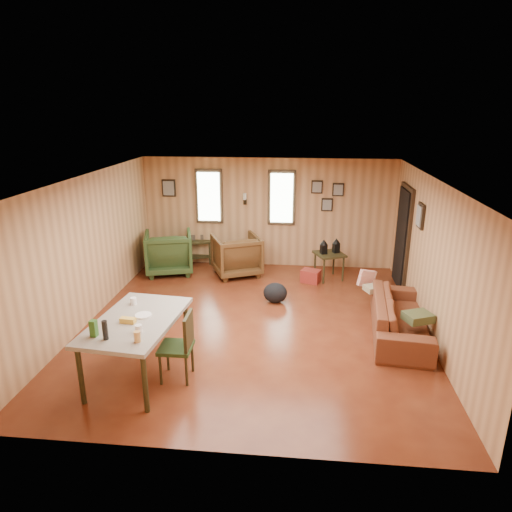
# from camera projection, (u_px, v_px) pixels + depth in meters

# --- Properties ---
(room) EXTENTS (5.54, 6.04, 2.44)m
(room) POSITION_uv_depth(u_px,v_px,m) (266.00, 250.00, 7.46)
(room) COLOR maroon
(room) RESTS_ON ground
(sofa) EXTENTS (0.82, 2.13, 0.81)m
(sofa) POSITION_uv_depth(u_px,v_px,m) (401.00, 311.00, 7.11)
(sofa) COLOR brown
(sofa) RESTS_ON ground
(recliner_brown) EXTENTS (1.19, 1.17, 0.95)m
(recliner_brown) POSITION_uv_depth(u_px,v_px,m) (237.00, 253.00, 9.66)
(recliner_brown) COLOR #523418
(recliner_brown) RESTS_ON ground
(recliner_green) EXTENTS (1.17, 1.13, 0.99)m
(recliner_green) POSITION_uv_depth(u_px,v_px,m) (169.00, 250.00, 9.78)
(recliner_green) COLOR #2D421E
(recliner_green) RESTS_ON ground
(end_table) EXTENTS (0.66, 0.64, 0.67)m
(end_table) POSITION_uv_depth(u_px,v_px,m) (199.00, 247.00, 10.43)
(end_table) COLOR #322D16
(end_table) RESTS_ON ground
(side_table) EXTENTS (0.71, 0.71, 0.87)m
(side_table) POSITION_uv_depth(u_px,v_px,m) (330.00, 252.00, 9.37)
(side_table) COLOR #322D16
(side_table) RESTS_ON ground
(cooler) EXTENTS (0.44, 0.37, 0.26)m
(cooler) POSITION_uv_depth(u_px,v_px,m) (311.00, 276.00, 9.33)
(cooler) COLOR maroon
(cooler) RESTS_ON ground
(backpack) EXTENTS (0.52, 0.45, 0.38)m
(backpack) POSITION_uv_depth(u_px,v_px,m) (275.00, 293.00, 8.35)
(backpack) COLOR black
(backpack) RESTS_ON ground
(sofa_pillows) EXTENTS (1.00, 1.65, 0.34)m
(sofa_pillows) POSITION_uv_depth(u_px,v_px,m) (392.00, 299.00, 7.32)
(sofa_pillows) COLOR #464E2B
(sofa_pillows) RESTS_ON sofa
(dining_table) EXTENTS (1.13, 1.71, 1.07)m
(dining_table) POSITION_uv_depth(u_px,v_px,m) (136.00, 325.00, 5.88)
(dining_table) COLOR gray
(dining_table) RESTS_ON ground
(dining_chair) EXTENTS (0.42, 0.42, 0.93)m
(dining_chair) POSITION_uv_depth(u_px,v_px,m) (181.00, 343.00, 5.91)
(dining_chair) COLOR #2D421E
(dining_chair) RESTS_ON ground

